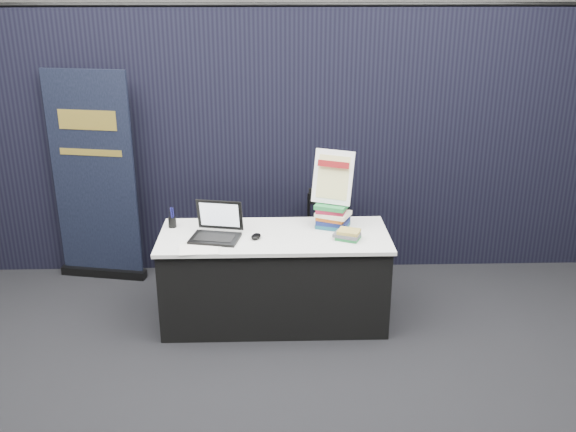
{
  "coord_description": "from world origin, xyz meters",
  "views": [
    {
      "loc": [
        -0.03,
        -4.1,
        2.66
      ],
      "look_at": [
        0.11,
        0.55,
        0.9
      ],
      "focal_mm": 40.0,
      "sensor_mm": 36.0,
      "label": 1
    }
  ],
  "objects_px": {
    "book_stack_short": "(348,235)",
    "pullup_banner": "(95,190)",
    "laptop": "(215,230)",
    "stacking_chair": "(330,234)",
    "display_table": "(274,277)",
    "info_sign": "(333,178)",
    "book_stack_tall": "(332,216)"
  },
  "relations": [
    {
      "from": "book_stack_tall",
      "to": "info_sign",
      "type": "relative_size",
      "value": 0.68
    },
    {
      "from": "display_table",
      "to": "book_stack_short",
      "type": "distance_m",
      "value": 0.71
    },
    {
      "from": "pullup_banner",
      "to": "stacking_chair",
      "type": "height_order",
      "value": "pullup_banner"
    },
    {
      "from": "laptop",
      "to": "stacking_chair",
      "type": "relative_size",
      "value": 0.48
    },
    {
      "from": "info_sign",
      "to": "pullup_banner",
      "type": "height_order",
      "value": "pullup_banner"
    },
    {
      "from": "book_stack_tall",
      "to": "book_stack_short",
      "type": "bearing_deg",
      "value": -69.41
    },
    {
      "from": "laptop",
      "to": "info_sign",
      "type": "relative_size",
      "value": 0.93
    },
    {
      "from": "info_sign",
      "to": "stacking_chair",
      "type": "bearing_deg",
      "value": 109.5
    },
    {
      "from": "book_stack_tall",
      "to": "laptop",
      "type": "bearing_deg",
      "value": -168.85
    },
    {
      "from": "display_table",
      "to": "info_sign",
      "type": "relative_size",
      "value": 4.12
    },
    {
      "from": "display_table",
      "to": "book_stack_short",
      "type": "xyz_separation_m",
      "value": [
        0.56,
        -0.12,
        0.41
      ]
    },
    {
      "from": "book_stack_tall",
      "to": "book_stack_short",
      "type": "height_order",
      "value": "book_stack_tall"
    },
    {
      "from": "book_stack_short",
      "to": "pullup_banner",
      "type": "distance_m",
      "value": 2.38
    },
    {
      "from": "laptop",
      "to": "info_sign",
      "type": "distance_m",
      "value": 1.01
    },
    {
      "from": "book_stack_tall",
      "to": "book_stack_short",
      "type": "distance_m",
      "value": 0.28
    },
    {
      "from": "display_table",
      "to": "laptop",
      "type": "height_order",
      "value": "laptop"
    },
    {
      "from": "laptop",
      "to": "pullup_banner",
      "type": "distance_m",
      "value": 1.46
    },
    {
      "from": "display_table",
      "to": "pullup_banner",
      "type": "xyz_separation_m",
      "value": [
        -1.6,
        0.86,
        0.47
      ]
    },
    {
      "from": "info_sign",
      "to": "stacking_chair",
      "type": "distance_m",
      "value": 0.85
    },
    {
      "from": "display_table",
      "to": "laptop",
      "type": "bearing_deg",
      "value": -174.07
    },
    {
      "from": "laptop",
      "to": "display_table",
      "type": "bearing_deg",
      "value": 17.5
    },
    {
      "from": "display_table",
      "to": "book_stack_tall",
      "type": "relative_size",
      "value": 6.08
    },
    {
      "from": "laptop",
      "to": "pullup_banner",
      "type": "bearing_deg",
      "value": 153.01
    },
    {
      "from": "book_stack_short",
      "to": "stacking_chair",
      "type": "xyz_separation_m",
      "value": [
        -0.06,
        0.79,
        -0.32
      ]
    },
    {
      "from": "laptop",
      "to": "info_sign",
      "type": "xyz_separation_m",
      "value": [
        0.92,
        0.21,
        0.35
      ]
    },
    {
      "from": "pullup_banner",
      "to": "book_stack_tall",
      "type": "bearing_deg",
      "value": -8.32
    },
    {
      "from": "book_stack_short",
      "to": "pullup_banner",
      "type": "xyz_separation_m",
      "value": [
        -2.16,
        0.98,
        0.06
      ]
    },
    {
      "from": "book_stack_tall",
      "to": "info_sign",
      "type": "distance_m",
      "value": 0.31
    },
    {
      "from": "book_stack_short",
      "to": "stacking_chair",
      "type": "bearing_deg",
      "value": 94.37
    },
    {
      "from": "laptop",
      "to": "book_stack_short",
      "type": "xyz_separation_m",
      "value": [
        1.02,
        -0.07,
        -0.03
      ]
    },
    {
      "from": "book_stack_tall",
      "to": "stacking_chair",
      "type": "bearing_deg",
      "value": 86.18
    },
    {
      "from": "stacking_chair",
      "to": "pullup_banner",
      "type": "bearing_deg",
      "value": -176.85
    }
  ]
}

